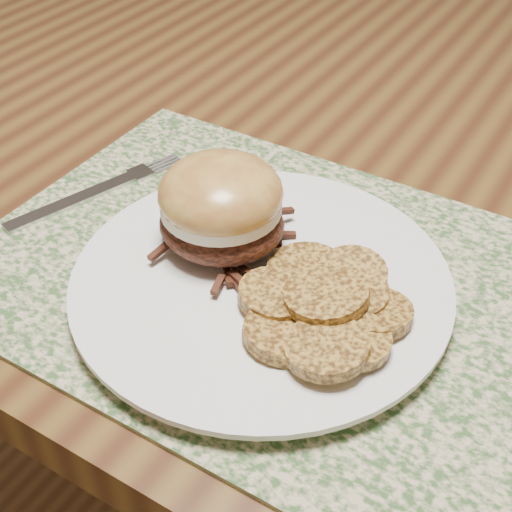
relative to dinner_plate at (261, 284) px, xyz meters
The scene contains 5 objects.
placemat 0.02m from the dinner_plate, 106.27° to the left, with size 0.45×0.33×0.00m, color #39592E.
dinner_plate is the anchor object (origin of this frame).
pork_sandwich 0.06m from the dinner_plate, 158.79° to the left, with size 0.10×0.09×0.07m.
roasted_potatoes 0.06m from the dinner_plate, ahead, with size 0.13×0.14×0.03m.
fork 0.19m from the dinner_plate, 169.18° to the left, with size 0.07×0.17×0.00m.
Camera 1 is at (0.07, -0.61, 1.11)m, focal length 50.00 mm.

